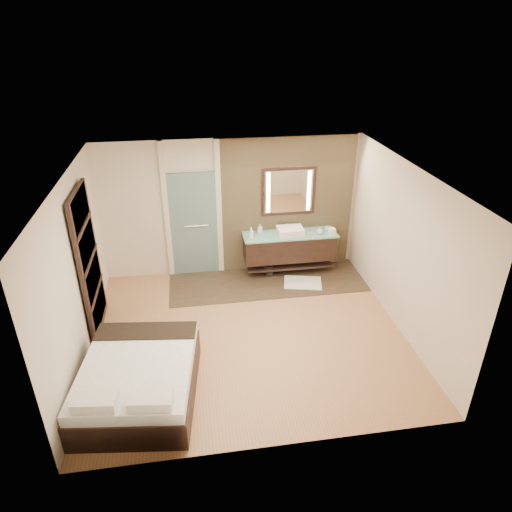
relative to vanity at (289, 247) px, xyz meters
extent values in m
plane|color=#A96946|center=(-1.10, -1.92, -0.58)|extent=(5.00, 5.00, 0.00)
cube|color=#32261B|center=(-0.50, -0.32, -0.57)|extent=(3.80, 1.30, 0.01)
cube|color=#9F845B|center=(0.00, 0.29, 0.77)|extent=(2.60, 0.08, 2.70)
cube|color=black|center=(0.00, 0.00, -0.01)|extent=(1.80, 0.50, 0.50)
cube|color=black|center=(0.00, 0.00, -0.40)|extent=(1.71, 0.45, 0.04)
cube|color=#90DCCC|center=(0.00, -0.02, 0.27)|extent=(1.85, 0.55, 0.03)
cube|color=white|center=(0.00, -0.02, 0.35)|extent=(0.50, 0.38, 0.13)
cylinder|color=silver|center=(0.00, 0.17, 0.37)|extent=(0.03, 0.03, 0.18)
cylinder|color=silver|center=(0.00, 0.13, 0.45)|extent=(0.02, 0.10, 0.02)
cube|color=black|center=(0.00, 0.24, 1.07)|extent=(1.06, 0.03, 0.96)
cube|color=white|center=(0.00, 0.23, 1.07)|extent=(0.94, 0.01, 0.84)
cube|color=#FEF1BE|center=(-0.40, 0.22, 1.07)|extent=(0.07, 0.01, 0.80)
cube|color=#FEF1BE|center=(0.40, 0.22, 1.07)|extent=(0.07, 0.01, 0.80)
cube|color=#9CC5BF|center=(-1.85, 0.28, 0.47)|extent=(0.90, 0.05, 2.10)
cylinder|color=silver|center=(-1.80, 0.23, 0.47)|extent=(0.45, 0.03, 0.03)
cube|color=beige|center=(-2.35, 0.29, 0.77)|extent=(0.10, 0.08, 2.70)
cube|color=beige|center=(-1.35, 0.29, 0.77)|extent=(0.10, 0.08, 2.70)
cube|color=black|center=(-3.53, -1.32, 0.62)|extent=(0.06, 1.20, 2.40)
cube|color=#ECE3C6|center=(-3.51, -1.32, -0.21)|extent=(0.02, 1.06, 0.52)
cube|color=#ECE3C6|center=(-3.51, -1.32, 0.38)|extent=(0.02, 1.06, 0.52)
cube|color=#ECE3C6|center=(-3.51, -1.32, 0.96)|extent=(0.02, 1.06, 0.52)
cube|color=#ECE3C6|center=(-3.51, -1.32, 1.55)|extent=(0.02, 1.06, 0.52)
cube|color=black|center=(-2.75, -3.07, -0.38)|extent=(1.70, 2.02, 0.41)
cube|color=silver|center=(-2.75, -3.07, -0.09)|extent=(1.65, 1.97, 0.17)
cube|color=black|center=(-2.66, -2.38, -0.01)|extent=(1.47, 0.59, 0.04)
cube|color=silver|center=(-3.16, -3.76, 0.07)|extent=(0.54, 0.34, 0.13)
cube|color=silver|center=(-2.52, -3.84, 0.07)|extent=(0.54, 0.34, 0.13)
cube|color=white|center=(0.17, -0.49, -0.56)|extent=(0.81, 0.65, 0.02)
cylinder|color=black|center=(-0.42, -0.07, -0.46)|extent=(0.20, 0.20, 0.25)
cube|color=white|center=(0.82, -0.10, 0.33)|extent=(0.12, 0.12, 0.10)
imported|color=white|center=(-0.78, -0.12, 0.40)|extent=(0.12, 0.12, 0.23)
imported|color=#B2B2B2|center=(-0.58, 0.11, 0.38)|extent=(0.11, 0.11, 0.19)
imported|color=#BBECE8|center=(0.57, -0.11, 0.36)|extent=(0.12, 0.12, 0.15)
imported|color=silver|center=(0.77, 0.03, 0.33)|extent=(0.14, 0.14, 0.09)
camera|label=1|loc=(-1.92, -7.92, 4.02)|focal=32.00mm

